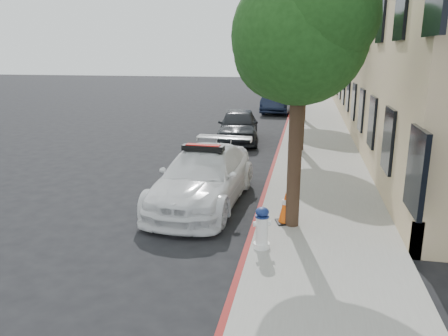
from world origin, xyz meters
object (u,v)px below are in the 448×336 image
police_car (203,177)px  traffic_cone (285,208)px  parked_car_far (278,100)px  fire_hydrant (262,228)px  parked_car_mid (238,125)px

police_car → traffic_cone: (2.23, -1.36, -0.22)m
parked_car_far → traffic_cone: 20.23m
parked_car_far → fire_hydrant: 21.62m
parked_car_far → traffic_cone: parked_car_far is taller
parked_car_mid → parked_car_far: bearing=77.3°
parked_car_mid → police_car: bearing=-94.0°
police_car → traffic_cone: police_car is taller
fire_hydrant → parked_car_far: bearing=74.0°
fire_hydrant → traffic_cone: fire_hydrant is taller
parked_car_far → traffic_cone: size_ratio=6.80×
traffic_cone → fire_hydrant: bearing=-105.2°
parked_car_mid → traffic_cone: 10.15m
traffic_cone → parked_car_mid: bearing=105.0°
fire_hydrant → traffic_cone: 1.48m
police_car → parked_car_mid: 8.45m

